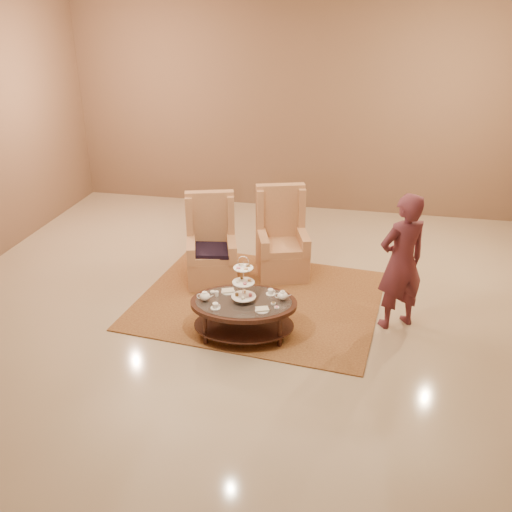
% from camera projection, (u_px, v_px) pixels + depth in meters
% --- Properties ---
extents(ground, '(8.00, 8.00, 0.00)m').
position_uv_depth(ground, '(248.00, 316.00, 6.94)').
color(ground, tan).
rests_on(ground, ground).
extents(ceiling, '(8.00, 8.00, 0.02)m').
position_uv_depth(ceiling, '(248.00, 316.00, 6.94)').
color(ceiling, silver).
rests_on(ceiling, ground).
extents(wall_back, '(8.00, 0.04, 3.50)m').
position_uv_depth(wall_back, '(297.00, 110.00, 9.75)').
color(wall_back, brown).
rests_on(wall_back, ground).
extents(rug, '(3.20, 2.76, 0.02)m').
position_uv_depth(rug, '(260.00, 299.00, 7.31)').
color(rug, olive).
rests_on(rug, ground).
extents(tea_table, '(1.31, 0.99, 1.00)m').
position_uv_depth(tea_table, '(244.00, 307.00, 6.41)').
color(tea_table, black).
rests_on(tea_table, ground).
extents(armchair_left, '(0.81, 0.83, 1.20)m').
position_uv_depth(armchair_left, '(211.00, 252.00, 7.68)').
color(armchair_left, tan).
rests_on(armchair_left, ground).
extents(armchair_right, '(0.84, 0.85, 1.23)m').
position_uv_depth(armchair_right, '(281.00, 245.00, 7.85)').
color(armchair_right, tan).
rests_on(armchair_right, ground).
extents(person, '(0.71, 0.65, 1.64)m').
position_uv_depth(person, '(401.00, 262.00, 6.43)').
color(person, '#592630').
rests_on(person, ground).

